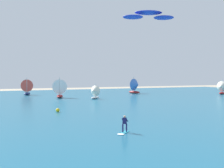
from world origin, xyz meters
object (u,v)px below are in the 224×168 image
object	(u,v)px
sailboat_far_left	(28,87)
marker_buoy	(58,110)
kitesurfer	(124,127)
sailboat_center_horizon	(221,88)
sailboat_near_shore	(60,88)
kite	(148,15)
sailboat_outermost	(136,86)
sailboat_leading	(94,92)

from	to	relation	value
sailboat_far_left	marker_buoy	xyz separation A→B (m)	(1.64, -38.12, -1.96)
kitesurfer	sailboat_center_horizon	size ratio (longest dim) A/B	0.42
sailboat_center_horizon	sailboat_near_shore	size ratio (longest dim) A/B	0.85
kite	sailboat_far_left	bearing A→B (deg)	105.82
kite	sailboat_center_horizon	world-z (taller)	kite
sailboat_outermost	kitesurfer	bearing A→B (deg)	-118.62
kitesurfer	sailboat_outermost	xyz separation A→B (m)	(25.93, 47.52, 1.73)
sailboat_near_shore	sailboat_outermost	world-z (taller)	sailboat_outermost
sailboat_near_shore	kite	bearing A→B (deg)	-79.40
sailboat_leading	sailboat_outermost	size ratio (longest dim) A/B	0.70
sailboat_outermost	marker_buoy	distance (m)	42.65
sailboat_far_left	sailboat_center_horizon	bearing A→B (deg)	-20.30
marker_buoy	kitesurfer	bearing A→B (deg)	-78.63
sailboat_leading	sailboat_center_horizon	size ratio (longest dim) A/B	0.82
kitesurfer	kite	distance (m)	17.94
sailboat_leading	sailboat_outermost	world-z (taller)	sailboat_outermost
kite	sailboat_outermost	world-z (taller)	kite
sailboat_near_shore	sailboat_far_left	world-z (taller)	sailboat_near_shore
sailboat_center_horizon	marker_buoy	bearing A→B (deg)	-159.89
sailboat_leading	sailboat_near_shore	distance (m)	9.63
sailboat_far_left	kitesurfer	bearing A→B (deg)	-84.81
kite	sailboat_center_horizon	xyz separation A→B (m)	(39.69, 26.08, -11.87)
sailboat_far_left	marker_buoy	size ratio (longest dim) A/B	8.42
kite	sailboat_leading	xyz separation A→B (m)	(0.56, 25.86, -12.22)
sailboat_near_shore	sailboat_leading	bearing A→B (deg)	-45.84
kite	kitesurfer	bearing A→B (deg)	-131.00
sailboat_center_horizon	kitesurfer	bearing A→B (deg)	-143.52
sailboat_center_horizon	marker_buoy	xyz separation A→B (m)	(-50.95, -18.66, -1.68)
sailboat_leading	sailboat_outermost	distance (m)	21.48
kite	sailboat_leading	size ratio (longest dim) A/B	2.13
sailboat_far_left	marker_buoy	distance (m)	38.20
kitesurfer	sailboat_leading	distance (m)	36.02
sailboat_center_horizon	sailboat_near_shore	xyz separation A→B (m)	(-45.82, 6.67, 0.35)
sailboat_outermost	sailboat_far_left	size ratio (longest dim) A/B	1.03
kite	marker_buoy	xyz separation A→B (m)	(-11.27, 7.43, -13.55)
sailboat_leading	sailboat_near_shore	size ratio (longest dim) A/B	0.70
sailboat_far_left	marker_buoy	bearing A→B (deg)	-87.54
kitesurfer	sailboat_near_shore	distance (m)	41.96
sailboat_center_horizon	kite	bearing A→B (deg)	-146.68
sailboat_leading	sailboat_outermost	xyz separation A→B (m)	(17.43, 12.53, 0.70)
sailboat_near_shore	marker_buoy	size ratio (longest dim) A/B	8.69
kite	sailboat_outermost	size ratio (longest dim) A/B	1.48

